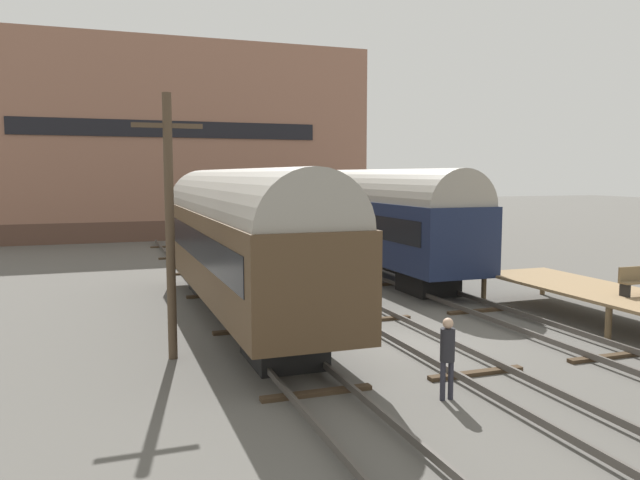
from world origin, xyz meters
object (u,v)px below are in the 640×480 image
(person_worker, at_px, (447,350))
(train_car_navy, at_px, (375,215))
(train_car_brown, at_px, (240,235))
(utility_pole, at_px, (170,222))
(bench, at_px, (638,280))

(person_worker, bearing_deg, train_car_navy, 70.60)
(train_car_brown, xyz_separation_m, utility_pole, (-2.72, -3.98, 0.79))
(train_car_navy, distance_m, utility_pole, 15.66)
(utility_pole, bearing_deg, train_car_navy, 45.20)
(train_car_navy, bearing_deg, bench, -75.46)
(train_car_navy, relative_size, utility_pole, 2.30)
(bench, distance_m, person_worker, 9.69)
(utility_pole, bearing_deg, person_worker, -44.19)
(train_car_navy, height_order, utility_pole, utility_pole)
(bench, bearing_deg, person_worker, -158.88)
(person_worker, bearing_deg, utility_pole, 135.81)
(person_worker, height_order, utility_pole, utility_pole)
(train_car_brown, distance_m, person_worker, 9.65)
(train_car_brown, bearing_deg, train_car_navy, 40.62)
(train_car_navy, xyz_separation_m, person_worker, (-5.72, -16.25, -1.80))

